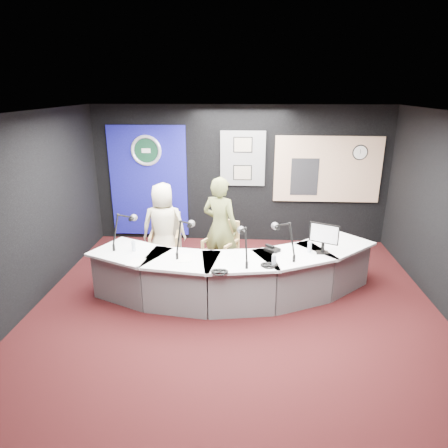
# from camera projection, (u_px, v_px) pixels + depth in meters

# --- Properties ---
(ground) EXTENTS (6.00, 6.00, 0.00)m
(ground) POSITION_uv_depth(u_px,v_px,m) (235.00, 314.00, 5.79)
(ground) COLOR black
(ground) RESTS_ON ground
(ceiling) EXTENTS (6.00, 6.00, 0.02)m
(ceiling) POSITION_uv_depth(u_px,v_px,m) (236.00, 114.00, 4.87)
(ceiling) COLOR silver
(ceiling) RESTS_ON ground
(wall_back) EXTENTS (6.00, 0.02, 2.80)m
(wall_back) POSITION_uv_depth(u_px,v_px,m) (240.00, 175.00, 8.16)
(wall_back) COLOR black
(wall_back) RESTS_ON ground
(wall_front) EXTENTS (6.00, 0.02, 2.80)m
(wall_front) POSITION_uv_depth(u_px,v_px,m) (220.00, 376.00, 2.50)
(wall_front) COLOR black
(wall_front) RESTS_ON ground
(wall_left) EXTENTS (0.02, 6.00, 2.80)m
(wall_left) POSITION_uv_depth(u_px,v_px,m) (18.00, 218.00, 5.50)
(wall_left) COLOR black
(wall_left) RESTS_ON ground
(broadcast_desk) EXTENTS (4.50, 1.90, 0.75)m
(broadcast_desk) POSITION_uv_depth(u_px,v_px,m) (233.00, 274.00, 6.19)
(broadcast_desk) COLOR silver
(broadcast_desk) RESTS_ON ground
(backdrop_panel) EXTENTS (1.60, 0.05, 2.30)m
(backdrop_panel) POSITION_uv_depth(u_px,v_px,m) (149.00, 182.00, 8.29)
(backdrop_panel) COLOR navy
(backdrop_panel) RESTS_ON wall_back
(agency_seal) EXTENTS (0.63, 0.07, 0.63)m
(agency_seal) POSITION_uv_depth(u_px,v_px,m) (146.00, 151.00, 8.04)
(agency_seal) COLOR silver
(agency_seal) RESTS_ON backdrop_panel
(seal_center) EXTENTS (0.48, 0.01, 0.48)m
(seal_center) POSITION_uv_depth(u_px,v_px,m) (146.00, 151.00, 8.04)
(seal_center) COLOR #0E3420
(seal_center) RESTS_ON backdrop_panel
(pinboard) EXTENTS (0.90, 0.04, 1.10)m
(pinboard) POSITION_uv_depth(u_px,v_px,m) (243.00, 159.00, 8.02)
(pinboard) COLOR slate
(pinboard) RESTS_ON wall_back
(framed_photo_upper) EXTENTS (0.34, 0.02, 0.27)m
(framed_photo_upper) POSITION_uv_depth(u_px,v_px,m) (243.00, 145.00, 7.90)
(framed_photo_upper) COLOR gray
(framed_photo_upper) RESTS_ON pinboard
(framed_photo_lower) EXTENTS (0.34, 0.02, 0.27)m
(framed_photo_lower) POSITION_uv_depth(u_px,v_px,m) (242.00, 173.00, 8.08)
(framed_photo_lower) COLOR gray
(framed_photo_lower) RESTS_ON pinboard
(booth_window_frame) EXTENTS (2.12, 0.06, 1.32)m
(booth_window_frame) POSITION_uv_depth(u_px,v_px,m) (327.00, 169.00, 7.99)
(booth_window_frame) COLOR tan
(booth_window_frame) RESTS_ON wall_back
(booth_glow) EXTENTS (2.00, 0.02, 1.20)m
(booth_glow) POSITION_uv_depth(u_px,v_px,m) (328.00, 170.00, 7.98)
(booth_glow) COLOR #D8BF88
(booth_glow) RESTS_ON booth_window_frame
(equipment_rack) EXTENTS (0.55, 0.02, 0.75)m
(equipment_rack) POSITION_uv_depth(u_px,v_px,m) (304.00, 177.00, 8.03)
(equipment_rack) COLOR black
(equipment_rack) RESTS_ON booth_window_frame
(wall_clock) EXTENTS (0.28, 0.01, 0.28)m
(wall_clock) POSITION_uv_depth(u_px,v_px,m) (360.00, 152.00, 7.81)
(wall_clock) COLOR white
(wall_clock) RESTS_ON booth_window_frame
(armchair_left) EXTENTS (0.58, 0.58, 0.94)m
(armchair_left) POSITION_uv_depth(u_px,v_px,m) (165.00, 243.00, 7.13)
(armchair_left) COLOR tan
(armchair_left) RESTS_ON ground
(armchair_right) EXTENTS (0.71, 0.71, 0.92)m
(armchair_right) POSITION_uv_depth(u_px,v_px,m) (220.00, 250.00, 6.86)
(armchair_right) COLOR tan
(armchair_right) RESTS_ON ground
(draped_jacket) EXTENTS (0.51, 0.15, 0.70)m
(draped_jacket) POSITION_uv_depth(u_px,v_px,m) (167.00, 231.00, 7.32)
(draped_jacket) COLOR slate
(draped_jacket) RESTS_ON armchair_left
(person_man) EXTENTS (0.81, 0.57, 1.57)m
(person_man) POSITION_uv_depth(u_px,v_px,m) (164.00, 227.00, 7.03)
(person_man) COLOR beige
(person_man) RESTS_ON ground
(person_woman) EXTENTS (0.75, 0.64, 1.74)m
(person_woman) POSITION_uv_depth(u_px,v_px,m) (220.00, 228.00, 6.72)
(person_woman) COLOR #616836
(person_woman) RESTS_ON ground
(computer_monitor) EXTENTS (0.43, 0.24, 0.32)m
(computer_monitor) POSITION_uv_depth(u_px,v_px,m) (324.00, 233.00, 5.89)
(computer_monitor) COLOR black
(computer_monitor) RESTS_ON broadcast_desk
(desk_phone) EXTENTS (0.26, 0.26, 0.05)m
(desk_phone) POSITION_uv_depth(u_px,v_px,m) (272.00, 250.00, 6.06)
(desk_phone) COLOR black
(desk_phone) RESTS_ON broadcast_desk
(headphones_near) EXTENTS (0.22, 0.22, 0.04)m
(headphones_near) POSITION_uv_depth(u_px,v_px,m) (269.00, 265.00, 5.55)
(headphones_near) COLOR black
(headphones_near) RESTS_ON broadcast_desk
(headphones_far) EXTENTS (0.23, 0.23, 0.04)m
(headphones_far) POSITION_uv_depth(u_px,v_px,m) (220.00, 271.00, 5.36)
(headphones_far) COLOR black
(headphones_far) RESTS_ON broadcast_desk
(paper_stack) EXTENTS (0.23, 0.30, 0.00)m
(paper_stack) POSITION_uv_depth(u_px,v_px,m) (136.00, 262.00, 5.69)
(paper_stack) COLOR white
(paper_stack) RESTS_ON broadcast_desk
(notepad) EXTENTS (0.25, 0.32, 0.00)m
(notepad) POSITION_uv_depth(u_px,v_px,m) (184.00, 258.00, 5.82)
(notepad) COLOR white
(notepad) RESTS_ON broadcast_desk
(boom_mic_a) EXTENTS (0.29, 0.72, 0.60)m
(boom_mic_a) POSITION_uv_depth(u_px,v_px,m) (124.00, 226.00, 6.26)
(boom_mic_a) COLOR black
(boom_mic_a) RESTS_ON broadcast_desk
(boom_mic_b) EXTENTS (0.25, 0.73, 0.60)m
(boom_mic_b) POSITION_uv_depth(u_px,v_px,m) (184.00, 233.00, 5.97)
(boom_mic_b) COLOR black
(boom_mic_b) RESTS_ON broadcast_desk
(boom_mic_c) EXTENTS (0.21, 0.73, 0.60)m
(boom_mic_c) POSITION_uv_depth(u_px,v_px,m) (244.00, 240.00, 5.69)
(boom_mic_c) COLOR black
(boom_mic_c) RESTS_ON broadcast_desk
(boom_mic_d) EXTENTS (0.37, 0.69, 0.60)m
(boom_mic_d) POSITION_uv_depth(u_px,v_px,m) (284.00, 235.00, 5.88)
(boom_mic_d) COLOR black
(boom_mic_d) RESTS_ON broadcast_desk
(water_bottles) EXTENTS (2.72, 0.59, 0.18)m
(water_bottles) POSITION_uv_depth(u_px,v_px,m) (220.00, 251.00, 5.83)
(water_bottles) COLOR silver
(water_bottles) RESTS_ON broadcast_desk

